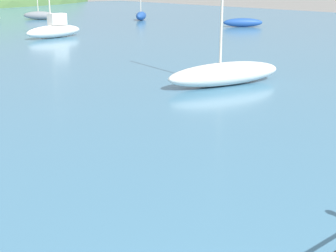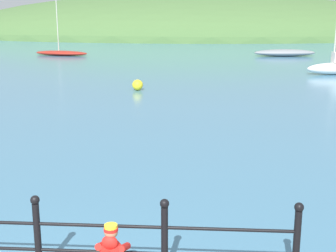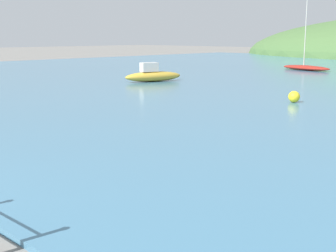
# 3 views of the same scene
# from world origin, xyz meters

# --- Properties ---
(boat_far_left) EXTENTS (4.88, 2.43, 5.54)m
(boat_far_left) POSITION_xyz_m (-9.69, 34.32, 0.32)
(boat_far_left) COLOR maroon
(boat_far_left) RESTS_ON water
(boat_mid_harbor) EXTENTS (2.09, 3.83, 1.16)m
(boat_mid_harbor) POSITION_xyz_m (-11.82, 19.05, 0.47)
(boat_mid_harbor) COLOR gold
(boat_mid_harbor) RESTS_ON water
(mooring_buoy) EXTENTS (0.49, 0.49, 0.49)m
(mooring_buoy) POSITION_xyz_m (-1.00, 16.80, 0.34)
(mooring_buoy) COLOR yellow
(mooring_buoy) RESTS_ON water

